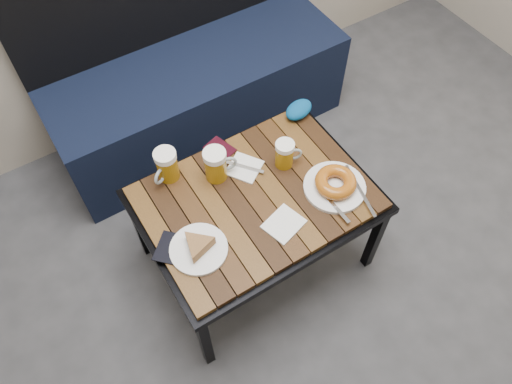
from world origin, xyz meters
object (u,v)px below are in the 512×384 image
beer_mug_centre (216,164)px  passport_burgundy (220,149)px  plate_bagel (335,184)px  passport_navy (169,248)px  beer_mug_left (167,165)px  bench (196,87)px  cafe_table (256,203)px  knit_pouch (299,110)px  beer_mug_right (285,154)px  plate_pie (198,247)px

beer_mug_centre → passport_burgundy: 0.14m
plate_bagel → passport_navy: size_ratio=2.56×
passport_burgundy → beer_mug_left: bearing=165.2°
bench → beer_mug_left: bearing=-125.0°
passport_navy → cafe_table: bearing=49.8°
knit_pouch → beer_mug_right: bearing=-136.6°
beer_mug_right → bench: bearing=111.4°
plate_pie → plate_bagel: size_ratio=0.67×
beer_mug_centre → plate_bagel: 0.44m
beer_mug_centre → plate_pie: beer_mug_centre is taller
cafe_table → beer_mug_left: size_ratio=6.33×
beer_mug_left → plate_bagel: beer_mug_left is taller
passport_burgundy → beer_mug_right: bearing=-65.4°
plate_pie → knit_pouch: bearing=27.4°
passport_navy → knit_pouch: size_ratio=0.91×
bench → beer_mug_centre: bearing=-109.9°
cafe_table → knit_pouch: bearing=34.7°
cafe_table → plate_pie: 0.30m
bench → knit_pouch: bearing=-70.2°
cafe_table → plate_bagel: size_ratio=2.83×
plate_bagel → passport_navy: bearing=170.9°
bench → plate_bagel: (0.10, -0.93, 0.23)m
plate_pie → knit_pouch: same height
cafe_table → passport_navy: (-0.36, -0.02, 0.05)m
beer_mug_centre → plate_bagel: size_ratio=0.46×
bench → beer_mug_right: size_ratio=12.17×
beer_mug_left → beer_mug_right: beer_mug_left is taller
plate_pie → plate_bagel: plate_bagel is taller
beer_mug_left → knit_pouch: beer_mug_left is taller
beer_mug_right → passport_burgundy: (-0.17, 0.19, -0.06)m
cafe_table → knit_pouch: knit_pouch is taller
bench → passport_navy: bearing=-122.3°
beer_mug_centre → knit_pouch: beer_mug_centre is taller
beer_mug_right → cafe_table: bearing=-137.0°
cafe_table → passport_burgundy: bearing=90.5°
plate_bagel → cafe_table: bearing=154.9°
beer_mug_right → knit_pouch: (0.19, 0.18, -0.03)m
bench → plate_bagel: 0.96m
knit_pouch → passport_burgundy: bearing=178.3°
beer_mug_left → beer_mug_centre: bearing=118.5°
plate_pie → beer_mug_centre: bearing=49.0°
passport_burgundy → knit_pouch: 0.36m
bench → plate_bagel: bearing=-83.8°
plate_bagel → beer_mug_centre: bearing=140.3°
passport_burgundy → knit_pouch: size_ratio=0.86×
plate_bagel → passport_navy: (-0.62, 0.10, -0.02)m
plate_bagel → plate_pie: bearing=175.7°
cafe_table → knit_pouch: 0.44m
plate_bagel → beer_mug_left: bearing=142.7°
cafe_table → plate_bagel: 0.30m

